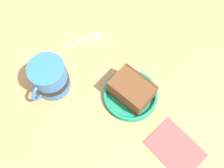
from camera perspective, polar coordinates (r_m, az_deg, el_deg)
name	(u,v)px	position (r cm, az deg, el deg)	size (l,w,h in cm)	color
ground_plane	(97,101)	(70.34, -3.36, -3.86)	(156.98, 156.98, 3.11)	tan
small_plate	(130,95)	(68.52, 4.20, -2.40)	(15.22, 15.22, 1.69)	#1E8C66
cake_slice	(132,90)	(65.94, 4.52, -1.30)	(10.94, 12.72, 5.94)	#472814
tea_mug	(50,78)	(67.62, -13.96, 1.40)	(11.43, 9.61, 10.39)	#3372BF
teaspoon	(90,37)	(78.20, -4.92, 10.57)	(12.61, 2.18, 0.80)	silver
folded_napkin	(175,148)	(66.83, 14.24, -14.04)	(9.68, 13.30, 0.60)	#B24C4C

